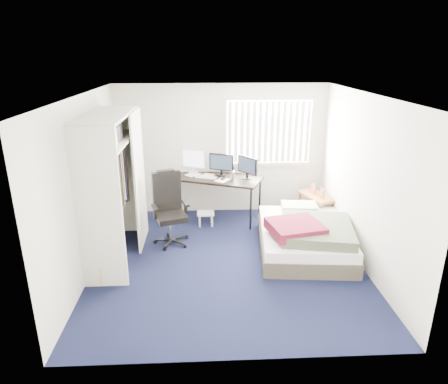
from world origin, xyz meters
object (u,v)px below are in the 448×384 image
bed (305,236)px  nightstand (316,198)px  desk (217,176)px  office_chair (170,216)px

bed → nightstand: bearing=67.6°
desk → bed: size_ratio=0.92×
desk → office_chair: size_ratio=1.50×
desk → nightstand: desk is taller
bed → desk: bearing=132.5°
office_chair → bed: (2.18, -0.46, -0.20)m
office_chair → bed: size_ratio=0.62×
desk → bed: 2.09m
nightstand → bed: nightstand is taller
bed → office_chair: bearing=168.0°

